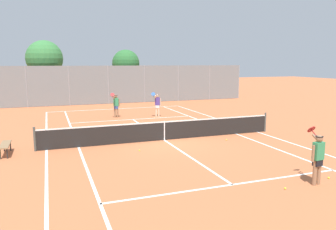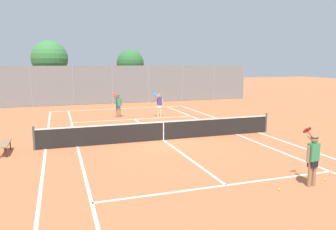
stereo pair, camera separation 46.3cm
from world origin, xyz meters
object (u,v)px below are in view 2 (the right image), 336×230
(tennis_net, at_px, (163,130))
(tree_behind_right, at_px, (130,64))
(player_far_right, at_px, (159,104))
(player_far_left, at_px, (118,104))
(loose_tennis_ball_0, at_px, (226,140))
(tree_behind_left, at_px, (49,59))
(courtside_bench, at_px, (5,144))
(loose_tennis_ball_4, at_px, (325,179))
(loose_tennis_ball_1, at_px, (137,150))
(player_near_side, at_px, (313,157))
(loose_tennis_ball_2, at_px, (120,109))
(loose_tennis_ball_3, at_px, (279,189))

(tennis_net, bearing_deg, tree_behind_right, 82.61)
(player_far_right, bearing_deg, player_far_left, 167.49)
(player_far_right, relative_size, loose_tennis_ball_0, 26.88)
(player_far_left, xyz_separation_m, tree_behind_right, (3.37, 11.53, 2.71))
(tree_behind_left, bearing_deg, courtside_bench, -94.66)
(player_far_right, xyz_separation_m, loose_tennis_ball_4, (1.34, -14.01, -0.89))
(tennis_net, xyz_separation_m, loose_tennis_ball_4, (3.29, -7.03, -0.48))
(tennis_net, height_order, player_far_right, player_far_right)
(player_far_right, xyz_separation_m, loose_tennis_ball_1, (-3.65, -8.53, -0.89))
(player_far_left, xyz_separation_m, loose_tennis_ball_0, (3.74, -8.73, -0.89))
(tree_behind_right, bearing_deg, courtside_bench, -116.38)
(loose_tennis_ball_0, height_order, courtside_bench, courtside_bench)
(tennis_net, xyz_separation_m, tree_behind_right, (2.48, 19.13, 3.12))
(player_near_side, distance_m, player_far_left, 15.27)
(loose_tennis_ball_1, relative_size, loose_tennis_ball_2, 1.00)
(loose_tennis_ball_0, distance_m, tree_behind_left, 22.48)
(loose_tennis_ball_1, xyz_separation_m, tree_behind_right, (4.18, 20.68, 3.60))
(loose_tennis_ball_4, relative_size, tree_behind_right, 0.01)
(loose_tennis_ball_0, bearing_deg, tree_behind_left, 112.21)
(player_near_side, distance_m, loose_tennis_ball_4, 1.23)
(tennis_net, bearing_deg, player_far_left, 96.65)
(tree_behind_left, bearing_deg, loose_tennis_ball_4, -71.57)
(loose_tennis_ball_4, distance_m, courtside_bench, 12.44)
(loose_tennis_ball_3, bearing_deg, tree_behind_left, 104.34)
(loose_tennis_ball_1, height_order, courtside_bench, courtside_bench)
(tennis_net, height_order, courtside_bench, tennis_net)
(loose_tennis_ball_2, distance_m, courtside_bench, 13.38)
(player_far_left, bearing_deg, loose_tennis_ball_4, -74.09)
(courtside_bench, bearing_deg, loose_tennis_ball_1, -14.36)
(loose_tennis_ball_1, relative_size, loose_tennis_ball_4, 1.00)
(loose_tennis_ball_2, xyz_separation_m, courtside_bench, (-7.00, -11.40, 0.38))
(tennis_net, relative_size, courtside_bench, 8.00)
(loose_tennis_ball_3, bearing_deg, loose_tennis_ball_2, 94.33)
(loose_tennis_ball_4, relative_size, tree_behind_left, 0.01)
(loose_tennis_ball_1, bearing_deg, tree_behind_right, 78.56)
(loose_tennis_ball_1, bearing_deg, player_near_side, -53.91)
(loose_tennis_ball_1, relative_size, loose_tennis_ball_3, 1.00)
(loose_tennis_ball_0, height_order, loose_tennis_ball_2, same)
(player_far_right, distance_m, loose_tennis_ball_4, 14.10)
(loose_tennis_ball_4, xyz_separation_m, courtside_bench, (-10.38, 6.86, 0.38))
(loose_tennis_ball_1, distance_m, courtside_bench, 5.57)
(loose_tennis_ball_1, bearing_deg, tree_behind_left, 100.30)
(player_far_right, relative_size, loose_tennis_ball_2, 26.88)
(player_far_right, bearing_deg, tree_behind_left, 121.07)
(loose_tennis_ball_2, relative_size, tree_behind_left, 0.01)
(player_far_right, relative_size, tree_behind_right, 0.34)
(tennis_net, relative_size, player_near_side, 6.76)
(loose_tennis_ball_2, bearing_deg, courtside_bench, -121.54)
(courtside_bench, bearing_deg, loose_tennis_ball_4, -33.47)
(loose_tennis_ball_3, xyz_separation_m, loose_tennis_ball_4, (1.98, 0.25, 0.00))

